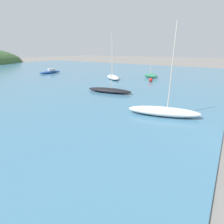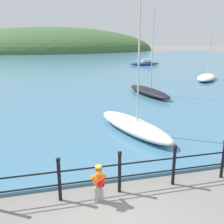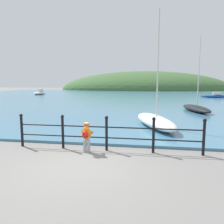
% 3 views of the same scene
% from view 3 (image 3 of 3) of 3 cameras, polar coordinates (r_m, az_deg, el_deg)
% --- Properties ---
extents(ground_plane, '(200.00, 200.00, 0.00)m').
position_cam_3_polar(ground_plane, '(6.39, -7.92, -13.71)').
color(ground_plane, slate).
extents(water, '(80.00, 60.00, 0.10)m').
position_cam_3_polar(water, '(37.79, 6.74, 4.07)').
color(water, teal).
rests_on(water, ground).
extents(far_hillside, '(56.94, 31.32, 12.59)m').
position_cam_3_polar(far_hillside, '(75.90, 8.16, 5.73)').
color(far_hillside, '#3D6033').
rests_on(far_hillside, ground).
extents(iron_railing, '(6.45, 0.12, 1.21)m').
position_cam_3_polar(iron_railing, '(7.50, -1.44, -5.30)').
color(iron_railing, black).
rests_on(iron_railing, ground).
extents(child_in_coat, '(0.40, 0.54, 1.00)m').
position_cam_3_polar(child_in_coat, '(7.36, -6.69, -5.89)').
color(child_in_coat, '#99999E').
rests_on(child_in_coat, ground).
extents(boat_green_fishing, '(4.31, 1.43, 0.84)m').
position_cam_3_polar(boat_green_fishing, '(37.16, 25.32, 3.84)').
color(boat_green_fishing, '#1E4793').
rests_on(boat_green_fishing, water).
extents(boat_far_left, '(1.45, 4.01, 1.06)m').
position_cam_3_polar(boat_far_left, '(44.46, -18.35, 4.77)').
color(boat_far_left, silver).
rests_on(boat_far_left, water).
extents(boat_twin_mast, '(2.60, 4.83, 5.72)m').
position_cam_3_polar(boat_twin_mast, '(11.37, 11.12, -2.23)').
color(boat_twin_mast, silver).
rests_on(boat_twin_mast, water).
extents(boat_white_sailboat, '(2.00, 4.87, 5.68)m').
position_cam_3_polar(boat_white_sailboat, '(18.42, 21.05, 0.98)').
color(boat_white_sailboat, black).
rests_on(boat_white_sailboat, water).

